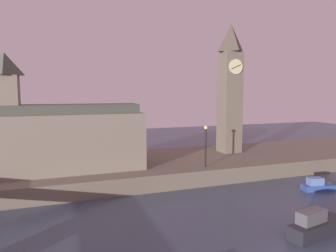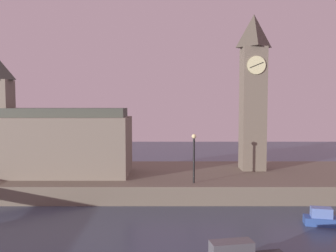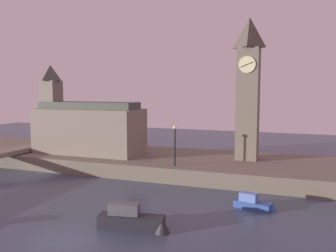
{
  "view_description": "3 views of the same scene",
  "coord_description": "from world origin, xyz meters",
  "px_view_note": "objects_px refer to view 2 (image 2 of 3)",
  "views": [
    {
      "loc": [
        -11.7,
        -10.59,
        8.56
      ],
      "look_at": [
        -1.49,
        17.5,
        5.31
      ],
      "focal_mm": 33.21,
      "sensor_mm": 36.0,
      "label": 1
    },
    {
      "loc": [
        -0.54,
        -12.46,
        7.86
      ],
      "look_at": [
        -0.51,
        15.39,
        6.1
      ],
      "focal_mm": 37.49,
      "sensor_mm": 36.0,
      "label": 2
    },
    {
      "loc": [
        12.79,
        -16.72,
        8.86
      ],
      "look_at": [
        0.56,
        16.14,
        5.3
      ],
      "focal_mm": 38.0,
      "sensor_mm": 36.0,
      "label": 3
    }
  ],
  "objects_px": {
    "parliament_hall": "(53,140)",
    "boat_tour_blue": "(329,219)",
    "streetlamp": "(193,153)",
    "clock_tower": "(253,90)"
  },
  "relations": [
    {
      "from": "parliament_hall",
      "to": "boat_tour_blue",
      "type": "relative_size",
      "value": 3.76
    },
    {
      "from": "boat_tour_blue",
      "to": "clock_tower",
      "type": "bearing_deg",
      "value": 101.46
    },
    {
      "from": "parliament_hall",
      "to": "streetlamp",
      "type": "distance_m",
      "value": 12.86
    },
    {
      "from": "clock_tower",
      "to": "boat_tour_blue",
      "type": "xyz_separation_m",
      "value": [
        2.33,
        -11.48,
        -8.78
      ]
    },
    {
      "from": "parliament_hall",
      "to": "streetlamp",
      "type": "height_order",
      "value": "parliament_hall"
    },
    {
      "from": "parliament_hall",
      "to": "streetlamp",
      "type": "bearing_deg",
      "value": -15.47
    },
    {
      "from": "parliament_hall",
      "to": "boat_tour_blue",
      "type": "xyz_separation_m",
      "value": [
        20.79,
        -9.01,
        -4.2
      ]
    },
    {
      "from": "clock_tower",
      "to": "boat_tour_blue",
      "type": "relative_size",
      "value": 4.42
    },
    {
      "from": "boat_tour_blue",
      "to": "streetlamp",
      "type": "bearing_deg",
      "value": 146.41
    },
    {
      "from": "parliament_hall",
      "to": "boat_tour_blue",
      "type": "bearing_deg",
      "value": -23.44
    }
  ]
}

